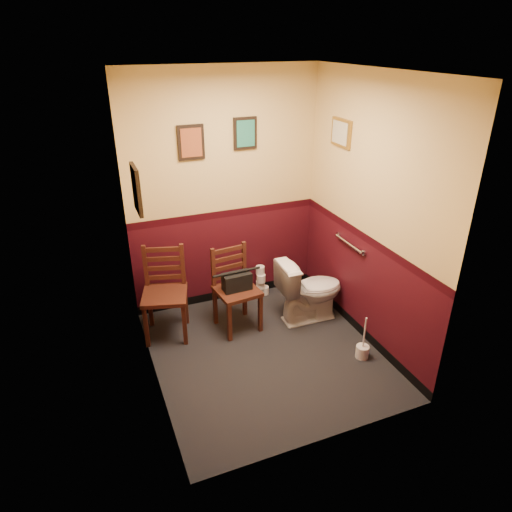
% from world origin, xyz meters
% --- Properties ---
extents(floor, '(2.20, 2.40, 0.00)m').
position_xyz_m(floor, '(0.00, 0.00, 0.00)').
color(floor, black).
rests_on(floor, ground).
extents(ceiling, '(2.20, 2.40, 0.00)m').
position_xyz_m(ceiling, '(0.00, 0.00, 2.70)').
color(ceiling, silver).
rests_on(ceiling, ground).
extents(wall_back, '(2.20, 0.00, 2.70)m').
position_xyz_m(wall_back, '(0.00, 1.20, 1.35)').
color(wall_back, '#3A0B13').
rests_on(wall_back, ground).
extents(wall_front, '(2.20, 0.00, 2.70)m').
position_xyz_m(wall_front, '(0.00, -1.20, 1.35)').
color(wall_front, '#3A0B13').
rests_on(wall_front, ground).
extents(wall_left, '(0.00, 2.40, 2.70)m').
position_xyz_m(wall_left, '(-1.10, 0.00, 1.35)').
color(wall_left, '#3A0B13').
rests_on(wall_left, ground).
extents(wall_right, '(0.00, 2.40, 2.70)m').
position_xyz_m(wall_right, '(1.10, 0.00, 1.35)').
color(wall_right, '#3A0B13').
rests_on(wall_right, ground).
extents(grab_bar, '(0.05, 0.56, 0.06)m').
position_xyz_m(grab_bar, '(1.07, 0.25, 0.95)').
color(grab_bar, silver).
rests_on(grab_bar, wall_right).
extents(framed_print_back_a, '(0.28, 0.04, 0.36)m').
position_xyz_m(framed_print_back_a, '(-0.35, 1.18, 1.95)').
color(framed_print_back_a, black).
rests_on(framed_print_back_a, wall_back).
extents(framed_print_back_b, '(0.26, 0.04, 0.34)m').
position_xyz_m(framed_print_back_b, '(0.25, 1.18, 2.00)').
color(framed_print_back_b, black).
rests_on(framed_print_back_b, wall_back).
extents(framed_print_left, '(0.04, 0.30, 0.38)m').
position_xyz_m(framed_print_left, '(-1.08, 0.10, 1.85)').
color(framed_print_left, black).
rests_on(framed_print_left, wall_left).
extents(framed_print_right, '(0.04, 0.34, 0.28)m').
position_xyz_m(framed_print_right, '(1.08, 0.60, 2.05)').
color(framed_print_right, olive).
rests_on(framed_print_right, wall_right).
extents(toilet, '(0.76, 0.44, 0.74)m').
position_xyz_m(toilet, '(0.72, 0.41, 0.37)').
color(toilet, white).
rests_on(toilet, floor).
extents(toilet_brush, '(0.13, 0.13, 0.47)m').
position_xyz_m(toilet_brush, '(0.89, -0.42, 0.08)').
color(toilet_brush, silver).
rests_on(toilet_brush, floor).
extents(chair_left, '(0.57, 0.57, 0.98)m').
position_xyz_m(chair_left, '(-0.84, 0.75, 0.49)').
color(chair_left, '#472015').
rests_on(chair_left, floor).
extents(chair_right, '(0.48, 0.48, 0.93)m').
position_xyz_m(chair_right, '(-0.10, 0.59, 0.47)').
color(chair_right, '#472015').
rests_on(chair_right, floor).
extents(handbag, '(0.31, 0.16, 0.22)m').
position_xyz_m(handbag, '(-0.10, 0.55, 0.58)').
color(handbag, black).
rests_on(handbag, chair_right).
extents(tp_stack, '(0.23, 0.14, 0.40)m').
position_xyz_m(tp_stack, '(0.40, 1.10, 0.17)').
color(tp_stack, silver).
rests_on(tp_stack, floor).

